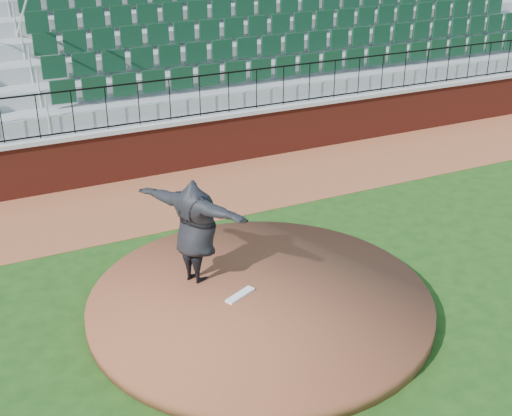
% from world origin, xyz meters
% --- Properties ---
extents(ground, '(90.00, 90.00, 0.00)m').
position_xyz_m(ground, '(0.00, 0.00, 0.00)').
color(ground, '#1C4112').
rests_on(ground, ground).
extents(warning_track, '(34.00, 3.20, 0.01)m').
position_xyz_m(warning_track, '(0.00, 5.40, 0.01)').
color(warning_track, brown).
rests_on(warning_track, ground).
extents(field_wall, '(34.00, 0.35, 1.20)m').
position_xyz_m(field_wall, '(0.00, 7.00, 0.60)').
color(field_wall, maroon).
rests_on(field_wall, ground).
extents(wall_cap, '(34.00, 0.45, 0.10)m').
position_xyz_m(wall_cap, '(0.00, 7.00, 1.25)').
color(wall_cap, '#B7B7B7').
rests_on(wall_cap, field_wall).
extents(wall_railing, '(34.00, 0.05, 1.00)m').
position_xyz_m(wall_railing, '(0.00, 7.00, 1.80)').
color(wall_railing, black).
rests_on(wall_railing, wall_cap).
extents(seating_stands, '(34.00, 5.10, 4.60)m').
position_xyz_m(seating_stands, '(0.00, 9.72, 2.30)').
color(seating_stands, gray).
rests_on(seating_stands, ground).
extents(concourse_wall, '(34.00, 0.50, 5.50)m').
position_xyz_m(concourse_wall, '(0.00, 12.52, 2.75)').
color(concourse_wall, maroon).
rests_on(concourse_wall, ground).
extents(pitchers_mound, '(5.68, 5.68, 0.25)m').
position_xyz_m(pitchers_mound, '(-0.47, 0.38, 0.12)').
color(pitchers_mound, brown).
rests_on(pitchers_mound, ground).
extents(pitching_rubber, '(0.60, 0.38, 0.04)m').
position_xyz_m(pitching_rubber, '(-0.76, 0.53, 0.27)').
color(pitching_rubber, white).
rests_on(pitching_rubber, pitchers_mound).
extents(pitcher, '(1.64, 2.30, 1.86)m').
position_xyz_m(pitcher, '(-1.19, 1.37, 1.18)').
color(pitcher, black).
rests_on(pitcher, pitchers_mound).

